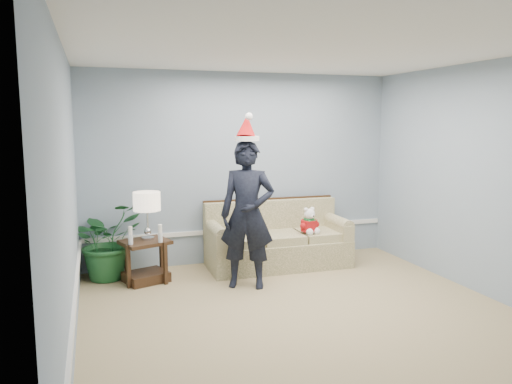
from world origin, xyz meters
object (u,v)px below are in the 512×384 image
at_px(side_table, 146,266).
at_px(man, 247,215).
at_px(teddy_bear, 309,224).
at_px(table_lamp, 147,203).
at_px(sofa, 277,243).
at_px(houseplant, 107,240).

distance_m(side_table, man, 1.47).
relative_size(side_table, teddy_bear, 1.81).
distance_m(table_lamp, teddy_bear, 2.22).
height_order(table_lamp, teddy_bear, table_lamp).
bearing_deg(sofa, table_lamp, -174.53).
xyz_separation_m(side_table, man, (1.17, -0.56, 0.69)).
bearing_deg(side_table, sofa, 5.78).
xyz_separation_m(houseplant, man, (1.62, -0.87, 0.40)).
height_order(table_lamp, man, man).
bearing_deg(teddy_bear, sofa, 135.65).
xyz_separation_m(sofa, houseplant, (-2.28, 0.12, 0.18)).
relative_size(side_table, houseplant, 0.68).
xyz_separation_m(sofa, table_lamp, (-1.79, -0.14, 0.67)).
relative_size(sofa, table_lamp, 3.24).
relative_size(table_lamp, man, 0.34).
distance_m(houseplant, teddy_bear, 2.70).
bearing_deg(man, sofa, 72.68).
relative_size(houseplant, teddy_bear, 2.67).
bearing_deg(man, table_lamp, 175.80).
distance_m(sofa, houseplant, 2.29).
relative_size(side_table, man, 0.38).
relative_size(man, teddy_bear, 4.80).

